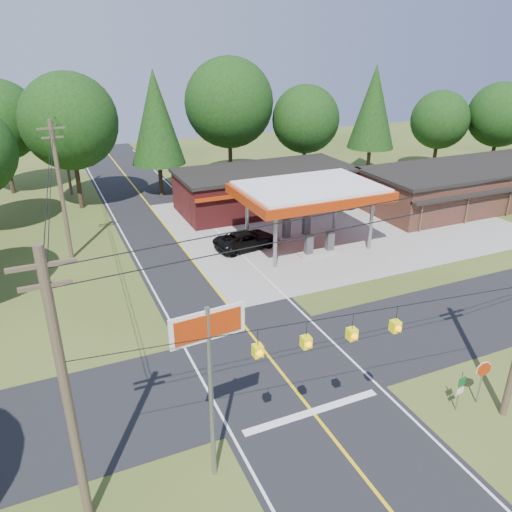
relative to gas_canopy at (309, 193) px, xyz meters
name	(u,v)px	position (x,y,z in m)	size (l,w,h in m)	color
ground	(276,366)	(-9.00, -13.00, -4.27)	(120.00, 120.00, 0.00)	#3A4F1B
main_highway	(276,366)	(-9.00, -13.00, -4.26)	(8.00, 120.00, 0.02)	black
cross_road	(276,366)	(-9.00, -13.00, -4.25)	(70.00, 7.00, 0.02)	black
lane_center_yellow	(276,366)	(-9.00, -13.00, -4.24)	(0.15, 110.00, 0.00)	yellow
gas_canopy	(309,193)	(0.00, 0.00, 0.00)	(10.60, 7.40, 4.88)	gray
convenience_store	(265,188)	(1.00, 9.98, -2.35)	(16.40, 7.55, 3.80)	maroon
strip_building	(467,186)	(19.00, 2.98, -2.35)	(20.40, 8.75, 3.80)	#3C2118
utility_pole_near_left	(66,393)	(-18.50, -18.00, 0.93)	(1.80, 0.30, 10.00)	#473828
utility_pole_far_left	(61,190)	(-17.00, 5.00, 0.93)	(1.80, 0.30, 10.00)	#473828
utility_pole_north	(65,149)	(-15.50, 22.00, 0.48)	(0.30, 0.30, 9.50)	#473828
overhead_beacons	(330,320)	(-10.00, -19.00, 1.95)	(17.04, 2.04, 1.03)	black
treeline_backdrop	(162,133)	(-8.18, 11.01, 3.22)	(70.27, 51.59, 13.30)	#332316
suv_car	(246,240)	(-4.50, 1.50, -3.57)	(5.02, 5.02, 1.39)	black
sedan_car	(341,198)	(8.00, 7.75, -3.59)	(3.97, 3.97, 1.35)	silver
big_stop_sign	(209,355)	(-14.00, -18.01, 1.03)	(2.63, 0.31, 7.09)	gray
octagonal_stop_sign	(483,373)	(-2.00, -19.01, -2.64)	(0.77, 0.15, 2.21)	gray
route_sign_post	(460,388)	(-3.20, -19.02, -3.07)	(0.41, 0.11, 2.02)	gray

